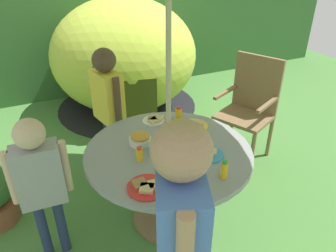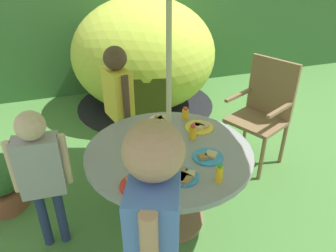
{
  "view_description": "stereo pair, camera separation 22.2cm",
  "coord_description": "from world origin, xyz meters",
  "px_view_note": "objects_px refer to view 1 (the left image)",
  "views": [
    {
      "loc": [
        -0.83,
        -1.78,
        1.99
      ],
      "look_at": [
        -0.01,
        -0.02,
        0.91
      ],
      "focal_mm": 33.93,
      "sensor_mm": 36.0,
      "label": 1
    },
    {
      "loc": [
        -0.62,
        -1.86,
        1.99
      ],
      "look_at": [
        -0.01,
        -0.02,
        0.91
      ],
      "focal_mm": 33.93,
      "sensor_mm": 36.0,
      "label": 2
    }
  ],
  "objects_px": {
    "child_in_grey_shirt": "(39,175)",
    "juice_bottle_far_left": "(190,131)",
    "cup_near": "(153,149)",
    "juice_bottle_near_left": "(164,135)",
    "plate_far_right": "(188,175)",
    "child_in_blue_shirt": "(180,226)",
    "plate_mid_right": "(154,120)",
    "wooden_chair": "(250,103)",
    "plate_center_back": "(147,187)",
    "child_in_yellow_shirt": "(108,97)",
    "snack_bowl": "(140,139)",
    "juice_bottle_front_edge": "(140,154)",
    "plate_mid_left": "(194,125)",
    "dome_tent": "(124,56)",
    "juice_bottle_near_right": "(224,170)",
    "garden_table": "(168,166)",
    "juice_bottle_back_edge": "(179,113)",
    "plate_center_front": "(208,154)"
  },
  "relations": [
    {
      "from": "child_in_grey_shirt",
      "to": "juice_bottle_far_left",
      "type": "xyz_separation_m",
      "value": [
        1.12,
        0.05,
        0.03
      ]
    },
    {
      "from": "cup_near",
      "to": "juice_bottle_near_left",
      "type": "bearing_deg",
      "value": 39.58
    },
    {
      "from": "plate_far_right",
      "to": "juice_bottle_far_left",
      "type": "xyz_separation_m",
      "value": [
        0.24,
        0.43,
        0.04
      ]
    },
    {
      "from": "juice_bottle_near_left",
      "to": "child_in_blue_shirt",
      "type": "bearing_deg",
      "value": -110.54
    },
    {
      "from": "child_in_blue_shirt",
      "to": "cup_near",
      "type": "height_order",
      "value": "child_in_blue_shirt"
    },
    {
      "from": "child_in_blue_shirt",
      "to": "plate_mid_right",
      "type": "height_order",
      "value": "child_in_blue_shirt"
    },
    {
      "from": "child_in_grey_shirt",
      "to": "plate_far_right",
      "type": "height_order",
      "value": "child_in_grey_shirt"
    },
    {
      "from": "wooden_chair",
      "to": "plate_center_back",
      "type": "relative_size",
      "value": 4.21
    },
    {
      "from": "child_in_yellow_shirt",
      "to": "plate_mid_right",
      "type": "bearing_deg",
      "value": 19.58
    },
    {
      "from": "wooden_chair",
      "to": "plate_far_right",
      "type": "height_order",
      "value": "wooden_chair"
    },
    {
      "from": "child_in_blue_shirt",
      "to": "snack_bowl",
      "type": "height_order",
      "value": "child_in_blue_shirt"
    },
    {
      "from": "child_in_yellow_shirt",
      "to": "juice_bottle_front_edge",
      "type": "relative_size",
      "value": 11.51
    },
    {
      "from": "plate_far_right",
      "to": "juice_bottle_near_left",
      "type": "bearing_deg",
      "value": 85.41
    },
    {
      "from": "child_in_blue_shirt",
      "to": "plate_mid_left",
      "type": "distance_m",
      "value": 1.33
    },
    {
      "from": "dome_tent",
      "to": "cup_near",
      "type": "xyz_separation_m",
      "value": [
        -0.51,
        -2.24,
        -0.01
      ]
    },
    {
      "from": "child_in_blue_shirt",
      "to": "juice_bottle_far_left",
      "type": "height_order",
      "value": "child_in_blue_shirt"
    },
    {
      "from": "dome_tent",
      "to": "plate_mid_right",
      "type": "xyz_separation_m",
      "value": [
        -0.32,
        -1.79,
        -0.03
      ]
    },
    {
      "from": "plate_mid_left",
      "to": "juice_bottle_far_left",
      "type": "distance_m",
      "value": 0.18
    },
    {
      "from": "plate_center_back",
      "to": "snack_bowl",
      "type": "bearing_deg",
      "value": 74.0
    },
    {
      "from": "plate_mid_right",
      "to": "plate_far_right",
      "type": "xyz_separation_m",
      "value": [
        -0.09,
        -0.79,
        0.0
      ]
    },
    {
      "from": "juice_bottle_near_left",
      "to": "juice_bottle_near_right",
      "type": "height_order",
      "value": "juice_bottle_near_right"
    },
    {
      "from": "garden_table",
      "to": "dome_tent",
      "type": "xyz_separation_m",
      "value": [
        0.39,
        2.24,
        0.19
      ]
    },
    {
      "from": "plate_mid_left",
      "to": "juice_bottle_far_left",
      "type": "height_order",
      "value": "juice_bottle_far_left"
    },
    {
      "from": "juice_bottle_far_left",
      "to": "juice_bottle_back_edge",
      "type": "xyz_separation_m",
      "value": [
        0.06,
        0.31,
        -0.0
      ]
    },
    {
      "from": "snack_bowl",
      "to": "juice_bottle_far_left",
      "type": "xyz_separation_m",
      "value": [
        0.38,
        -0.07,
        0.01
      ]
    },
    {
      "from": "juice_bottle_far_left",
      "to": "juice_bottle_back_edge",
      "type": "bearing_deg",
      "value": 79.28
    },
    {
      "from": "juice_bottle_back_edge",
      "to": "plate_mid_right",
      "type": "bearing_deg",
      "value": 168.9
    },
    {
      "from": "child_in_grey_shirt",
      "to": "juice_bottle_near_right",
      "type": "distance_m",
      "value": 1.19
    },
    {
      "from": "plate_mid_left",
      "to": "juice_bottle_far_left",
      "type": "relative_size",
      "value": 1.99
    },
    {
      "from": "plate_mid_right",
      "to": "plate_center_front",
      "type": "xyz_separation_m",
      "value": [
        0.16,
        -0.63,
        -0.0
      ]
    },
    {
      "from": "child_in_grey_shirt",
      "to": "juice_bottle_far_left",
      "type": "distance_m",
      "value": 1.12
    },
    {
      "from": "plate_mid_left",
      "to": "plate_center_back",
      "type": "bearing_deg",
      "value": -138.88
    },
    {
      "from": "child_in_blue_shirt",
      "to": "plate_mid_left",
      "type": "height_order",
      "value": "child_in_blue_shirt"
    },
    {
      "from": "plate_center_back",
      "to": "juice_bottle_front_edge",
      "type": "relative_size",
      "value": 2.35
    },
    {
      "from": "juice_bottle_far_left",
      "to": "juice_bottle_front_edge",
      "type": "distance_m",
      "value": 0.48
    },
    {
      "from": "snack_bowl",
      "to": "juice_bottle_far_left",
      "type": "height_order",
      "value": "juice_bottle_far_left"
    },
    {
      "from": "snack_bowl",
      "to": "plate_center_back",
      "type": "xyz_separation_m",
      "value": [
        -0.14,
        -0.5,
        -0.03
      ]
    },
    {
      "from": "garden_table",
      "to": "child_in_yellow_shirt",
      "type": "distance_m",
      "value": 0.94
    },
    {
      "from": "wooden_chair",
      "to": "plate_center_back",
      "type": "bearing_deg",
      "value": -84.21
    },
    {
      "from": "juice_bottle_front_edge",
      "to": "cup_near",
      "type": "height_order",
      "value": "juice_bottle_front_edge"
    },
    {
      "from": "plate_mid_left",
      "to": "juice_bottle_near_right",
      "type": "distance_m",
      "value": 0.7
    },
    {
      "from": "plate_mid_left",
      "to": "garden_table",
      "type": "bearing_deg",
      "value": -146.39
    },
    {
      "from": "child_in_grey_shirt",
      "to": "plate_center_back",
      "type": "distance_m",
      "value": 0.7
    },
    {
      "from": "juice_bottle_front_edge",
      "to": "plate_center_back",
      "type": "bearing_deg",
      "value": -101.96
    },
    {
      "from": "juice_bottle_near_left",
      "to": "snack_bowl",
      "type": "bearing_deg",
      "value": 164.82
    },
    {
      "from": "garden_table",
      "to": "wooden_chair",
      "type": "relative_size",
      "value": 1.15
    },
    {
      "from": "child_in_yellow_shirt",
      "to": "snack_bowl",
      "type": "distance_m",
      "value": 0.72
    },
    {
      "from": "wooden_chair",
      "to": "plate_far_right",
      "type": "xyz_separation_m",
      "value": [
        -1.2,
        -0.9,
        0.11
      ]
    },
    {
      "from": "juice_bottle_front_edge",
      "to": "cup_near",
      "type": "distance_m",
      "value": 0.12
    },
    {
      "from": "plate_center_back",
      "to": "cup_near",
      "type": "xyz_separation_m",
      "value": [
        0.18,
        0.33,
        0.02
      ]
    }
  ]
}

